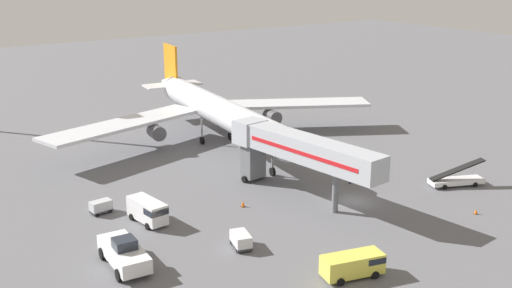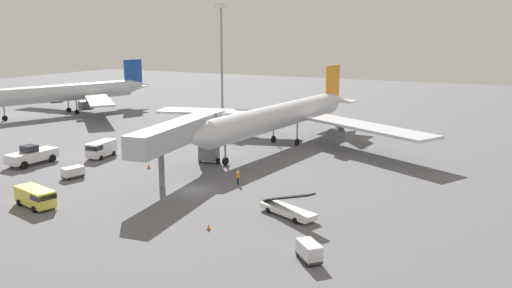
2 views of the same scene
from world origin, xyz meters
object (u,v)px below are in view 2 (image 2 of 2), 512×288
Objects in this scene: jet_bridge at (185,133)px; service_van_near_left at (101,149)px; safety_cone_bravo at (209,227)px; baggage_cart_mid_right at (73,172)px; safety_cone_alpha at (149,166)px; belt_loader_truck at (288,209)px; baggage_cart_mid_center at (109,144)px; baggage_cart_rear_right at (309,251)px; apron_light_mast at (221,36)px; airplane_at_gate at (284,115)px; service_van_outer_left at (36,196)px; airplane_background at (70,93)px; pushback_tug at (32,155)px; ground_crew_worker_foreground at (238,177)px.

jet_bridge is 17.61m from service_van_near_left.
jet_bridge is 20.28m from safety_cone_bravo.
baggage_cart_mid_right reaches higher than safety_cone_alpha.
belt_loader_truck is 26.07m from safety_cone_alpha.
baggage_cart_mid_center is at bearing 159.20° from jet_bridge.
baggage_cart_rear_right is (23.75, -16.86, -4.76)m from jet_bridge.
baggage_cart_mid_center is 0.10× the size of apron_light_mast.
airplane_at_gate is 42.59m from apron_light_mast.
service_van_outer_left reaches higher than baggage_cart_mid_right.
airplane_at_gate is at bearing -8.22° from airplane_background.
airplane_at_gate is at bearing 47.14° from pushback_tug.
ground_crew_worker_foreground is at bearing -27.56° from airplane_background.
apron_light_mast is at bearing 125.41° from baggage_cart_rear_right.
pushback_tug reaches higher than safety_cone_alpha.
belt_loader_truck is 12.54m from ground_crew_worker_foreground.
baggage_cart_mid_center is at bearing 152.72° from safety_cone_alpha.
airplane_at_gate reaches higher than ground_crew_worker_foreground.
apron_light_mast is (-49.00, 68.92, 16.37)m from baggage_cart_rear_right.
pushback_tug reaches higher than service_van_near_left.
apron_light_mast reaches higher than safety_cone_bravo.
baggage_cart_rear_right is (40.64, -19.39, -0.49)m from service_van_near_left.
airplane_at_gate is at bearing 62.97° from baggage_cart_mid_right.
service_van_outer_left is 2.03× the size of baggage_cart_rear_right.
airplane_at_gate reaches higher than baggage_cart_rear_right.
baggage_cart_mid_center is at bearing 78.36° from pushback_tug.
apron_light_mast is at bearing 125.77° from belt_loader_truck.
belt_loader_truck reaches higher than baggage_cart_rear_right.
airplane_at_gate is at bearing 75.28° from service_van_outer_left.
service_van_outer_left is 1.96× the size of baggage_cart_mid_right.
safety_cone_bravo is (32.82, -22.42, -0.49)m from baggage_cart_mid_center.
airplane_at_gate is 87.07× the size of safety_cone_bravo.
safety_cone_alpha is 0.03× the size of apron_light_mast.
service_van_outer_left is at bearing -39.09° from pushback_tug.
jet_bridge is 21.97m from baggage_cart_mid_center.
ground_crew_worker_foreground is (30.64, 4.57, -0.34)m from pushback_tug.
safety_cone_bravo is 78.77m from apron_light_mast.
airplane_background is at bearing 144.93° from safety_cone_bravo.
service_van_near_left is at bearing 169.75° from safety_cone_alpha.
service_van_near_left is 46.51m from airplane_background.
airplane_background reaches higher than service_van_outer_left.
baggage_cart_mid_center is 47.68m from apron_light_mast.
service_van_near_left is (-20.50, -20.75, -3.52)m from airplane_at_gate.
apron_light_mast reaches higher than airplane_background.
safety_cone_bravo is at bearing -60.37° from apron_light_mast.
baggage_cart_mid_right is (10.49, -2.60, -0.49)m from pushback_tug.
baggage_cart_rear_right reaches higher than safety_cone_bravo.
baggage_cart_rear_right is (46.38, -11.87, -0.42)m from pushback_tug.
baggage_cart_mid_right is 17.13m from baggage_cart_mid_center.
jet_bridge is 8.46m from safety_cone_alpha.
jet_bridge is at bearing 156.09° from belt_loader_truck.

